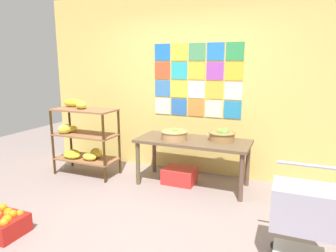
# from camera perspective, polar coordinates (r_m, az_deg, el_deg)

# --- Properties ---
(ground) EXTENTS (9.56, 9.56, 0.00)m
(ground) POSITION_cam_1_polar(r_m,az_deg,el_deg) (3.48, -6.51, -17.53)
(ground) COLOR gray
(back_wall_with_art) EXTENTS (4.98, 0.07, 2.77)m
(back_wall_with_art) POSITION_cam_1_polar(r_m,az_deg,el_deg) (4.71, 3.88, 7.91)
(back_wall_with_art) COLOR #DDBF61
(back_wall_with_art) RESTS_ON ground
(banana_shelf_unit) EXTENTS (0.97, 0.48, 1.15)m
(banana_shelf_unit) POSITION_cam_1_polar(r_m,az_deg,el_deg) (4.84, -15.89, -1.70)
(banana_shelf_unit) COLOR #3A240C
(banana_shelf_unit) RESTS_ON ground
(display_table) EXTENTS (1.56, 0.67, 0.66)m
(display_table) POSITION_cam_1_polar(r_m,az_deg,el_deg) (4.23, 4.69, -3.63)
(display_table) COLOR brown
(display_table) RESTS_ON ground
(fruit_basket_left) EXTENTS (0.38, 0.38, 0.15)m
(fruit_basket_left) POSITION_cam_1_polar(r_m,az_deg,el_deg) (4.19, 1.21, -1.63)
(fruit_basket_left) COLOR #AD8151
(fruit_basket_left) RESTS_ON display_table
(fruit_basket_back_right) EXTENTS (0.37, 0.37, 0.17)m
(fruit_basket_back_right) POSITION_cam_1_polar(r_m,az_deg,el_deg) (4.19, 10.16, -1.70)
(fruit_basket_back_right) COLOR olive
(fruit_basket_back_right) RESTS_ON display_table
(produce_crate_under_table) EXTENTS (0.45, 0.34, 0.22)m
(produce_crate_under_table) POSITION_cam_1_polar(r_m,az_deg,el_deg) (4.43, 2.17, -9.32)
(produce_crate_under_table) COLOR red
(produce_crate_under_table) RESTS_ON ground
(orange_crate_foreground) EXTENTS (0.44, 0.35, 0.25)m
(orange_crate_foreground) POSITION_cam_1_polar(r_m,az_deg,el_deg) (3.62, -28.61, -15.81)
(orange_crate_foreground) COLOR #B21C17
(orange_crate_foreground) RESTS_ON ground
(shopping_cart) EXTENTS (0.50, 0.41, 0.84)m
(shopping_cart) POSITION_cam_1_polar(r_m,az_deg,el_deg) (2.86, 24.04, -14.40)
(shopping_cart) COLOR black
(shopping_cart) RESTS_ON ground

